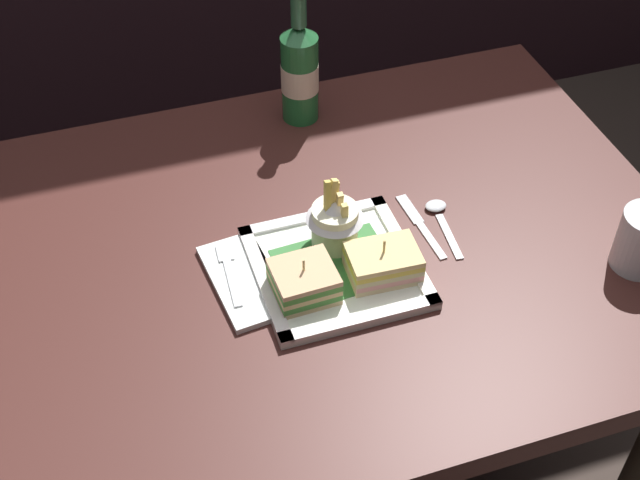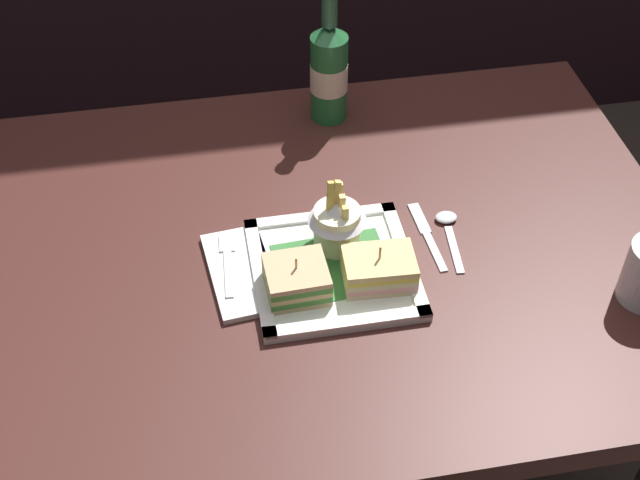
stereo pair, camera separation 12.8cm
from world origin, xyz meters
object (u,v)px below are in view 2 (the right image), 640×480
object	(u,v)px
square_plate	(333,269)
fork	(228,261)
fries_cup	(337,221)
beer_bottle	(329,71)
knife	(426,233)
spoon	(448,226)
sandwich_half_right	(379,269)
sandwich_half_left	(297,279)
dining_table	(308,303)

from	to	relation	value
square_plate	fork	bearing A→B (deg)	165.42
fries_cup	beer_bottle	xyz separation A→B (m)	(0.05, 0.34, 0.04)
knife	spoon	distance (m)	0.04
sandwich_half_right	square_plate	bearing A→B (deg)	149.23
sandwich_half_left	knife	distance (m)	0.24
beer_bottle	spoon	bearing A→B (deg)	-67.98
dining_table	sandwich_half_left	xyz separation A→B (m)	(-0.03, -0.10, 0.17)
fries_cup	fork	xyz separation A→B (m)	(-0.17, -0.01, -0.05)
square_plate	beer_bottle	size ratio (longest dim) A/B	0.96
square_plate	fork	distance (m)	0.16
fries_cup	spoon	xyz separation A→B (m)	(0.18, 0.01, -0.05)
sandwich_half_left	knife	world-z (taller)	sandwich_half_left
dining_table	knife	size ratio (longest dim) A/B	7.59
sandwich_half_left	knife	bearing A→B (deg)	22.56
square_plate	knife	xyz separation A→B (m)	(0.16, 0.06, -0.01)
square_plate	fries_cup	size ratio (longest dim) A/B	2.05
spoon	sandwich_half_left	bearing A→B (deg)	-159.13
fries_cup	dining_table	bearing A→B (deg)	161.67
sandwich_half_left	fork	distance (m)	0.12
dining_table	fork	world-z (taller)	fork
square_plate	sandwich_half_right	distance (m)	0.08
fries_cup	beer_bottle	distance (m)	0.35
sandwich_half_left	sandwich_half_right	xyz separation A→B (m)	(0.12, 0.00, -0.00)
sandwich_half_right	spoon	bearing A→B (deg)	35.79
fork	spoon	xyz separation A→B (m)	(0.35, 0.02, -0.01)
fries_cup	spoon	world-z (taller)	fries_cup
fork	spoon	distance (m)	0.35
sandwich_half_right	fries_cup	distance (m)	0.10
sandwich_half_left	sandwich_half_right	distance (m)	0.12
dining_table	beer_bottle	size ratio (longest dim) A/B	4.70
beer_bottle	spoon	distance (m)	0.36
fries_cup	fork	size ratio (longest dim) A/B	0.90
sandwich_half_left	beer_bottle	size ratio (longest dim) A/B	0.36
sandwich_half_left	fries_cup	bearing A→B (deg)	48.12
beer_bottle	sandwich_half_right	bearing A→B (deg)	-90.60
dining_table	square_plate	world-z (taller)	square_plate
fries_cup	knife	xyz separation A→B (m)	(0.15, 0.01, -0.06)
square_plate	sandwich_half_left	bearing A→B (deg)	-149.23
dining_table	square_plate	bearing A→B (deg)	-64.81
beer_bottle	spoon	world-z (taller)	beer_bottle
spoon	fries_cup	bearing A→B (deg)	-175.41
sandwich_half_right	sandwich_half_left	bearing A→B (deg)	-180.00
square_plate	fries_cup	bearing A→B (deg)	73.29
sandwich_half_right	fries_cup	bearing A→B (deg)	119.08
fork	spoon	bearing A→B (deg)	3.60
sandwich_half_right	knife	world-z (taller)	sandwich_half_right
dining_table	fork	xyz separation A→B (m)	(-0.12, -0.02, 0.15)
sandwich_half_left	dining_table	bearing A→B (deg)	72.08
fork	knife	bearing A→B (deg)	2.79
fork	spoon	size ratio (longest dim) A/B	0.98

